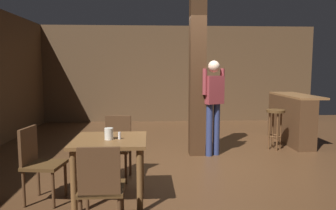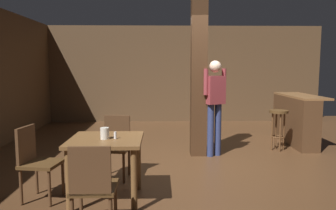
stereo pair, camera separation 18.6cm
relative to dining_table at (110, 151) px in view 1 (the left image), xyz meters
name	(u,v)px [view 1 (the left image)]	position (x,y,z in m)	size (l,w,h in m)	color
ground_plane	(205,165)	(1.37, 1.36, -0.62)	(10.80, 10.80, 0.00)	#4C301C
wall_back	(179,74)	(1.37, 5.86, 0.78)	(8.00, 0.10, 2.80)	brown
pillar	(197,78)	(1.34, 2.06, 0.78)	(0.28, 0.28, 2.80)	#422816
dining_table	(110,151)	(0.00, 0.00, 0.00)	(0.85, 0.85, 0.76)	brown
chair_north	(117,144)	(0.00, 0.82, -0.11)	(0.47, 0.47, 0.89)	#4C3319
chair_west	(38,160)	(-0.85, 0.04, -0.11)	(0.48, 0.48, 0.89)	#4C3319
chair_south	(101,186)	(0.01, -0.85, -0.11)	(0.43, 0.43, 0.89)	#4C3319
napkin_cup	(109,134)	(-0.01, -0.05, 0.21)	(0.10, 0.10, 0.14)	silver
salt_shaker	(119,136)	(0.12, -0.04, 0.19)	(0.03, 0.03, 0.08)	silver
standing_person	(213,101)	(1.62, 1.97, 0.38)	(0.46, 0.33, 1.72)	maroon
bar_counter	(291,118)	(3.47, 2.88, -0.09)	(0.56, 1.61, 1.03)	brown
bar_stool_near	(275,120)	(2.92, 2.33, -0.03)	(0.35, 0.35, 0.78)	#4C3319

